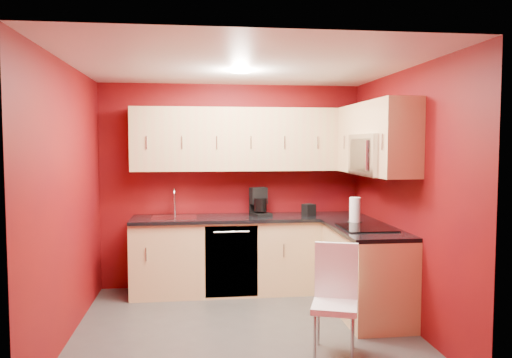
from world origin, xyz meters
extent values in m
plane|color=#44423F|center=(0.00, 0.00, 0.00)|extent=(3.20, 3.20, 0.00)
plane|color=white|center=(0.00, 0.00, 2.50)|extent=(3.20, 3.20, 0.00)
plane|color=maroon|center=(0.00, 1.50, 1.25)|extent=(3.20, 0.00, 3.20)
plane|color=maroon|center=(0.00, -1.50, 1.25)|extent=(3.20, 0.00, 3.20)
plane|color=maroon|center=(-1.60, 0.00, 1.25)|extent=(0.00, 3.00, 3.00)
plane|color=maroon|center=(1.60, 0.00, 1.25)|extent=(0.00, 3.00, 3.00)
cube|color=#D5B479|center=(0.20, 1.20, 0.43)|extent=(2.80, 0.60, 0.87)
cube|color=#D5B479|center=(1.30, 0.25, 0.43)|extent=(0.60, 1.30, 0.87)
cube|color=black|center=(0.20, 1.19, 0.89)|extent=(2.80, 0.63, 0.04)
cube|color=black|center=(1.29, 0.23, 0.89)|extent=(0.63, 1.27, 0.04)
cube|color=tan|center=(0.20, 1.32, 1.83)|extent=(2.80, 0.35, 0.75)
cube|color=tan|center=(1.43, 0.86, 1.83)|extent=(0.35, 0.57, 0.75)
cube|color=tan|center=(1.43, -0.29, 1.83)|extent=(0.35, 0.22, 0.75)
cube|color=tan|center=(1.43, 0.20, 2.04)|extent=(0.35, 0.76, 0.33)
cube|color=silver|center=(1.40, 0.20, 1.66)|extent=(0.40, 0.76, 0.42)
cube|color=black|center=(1.21, 0.20, 1.66)|extent=(0.02, 0.62, 0.33)
cylinder|color=silver|center=(1.19, -0.03, 1.66)|extent=(0.02, 0.02, 0.29)
cube|color=black|center=(1.28, 0.20, 0.92)|extent=(0.50, 0.55, 0.01)
cube|color=silver|center=(-0.70, 1.18, 0.91)|extent=(0.52, 0.42, 0.02)
cylinder|color=silver|center=(-0.70, 1.38, 1.04)|extent=(0.02, 0.02, 0.26)
torus|color=silver|center=(-0.70, 1.31, 1.17)|extent=(0.02, 0.16, 0.16)
cylinder|color=silver|center=(-0.70, 1.24, 1.11)|extent=(0.02, 0.02, 0.12)
cube|color=black|center=(-0.05, 0.91, 0.43)|extent=(0.60, 0.02, 0.82)
cylinder|color=white|center=(0.00, 0.30, 2.48)|extent=(0.20, 0.20, 0.01)
camera|label=1|loc=(-0.46, -4.67, 1.77)|focal=35.00mm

